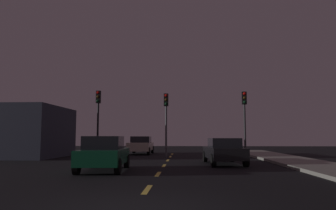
% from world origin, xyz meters
% --- Properties ---
extents(ground_plane, '(80.00, 80.00, 0.00)m').
position_xyz_m(ground_plane, '(0.00, 7.00, 0.00)').
color(ground_plane, black).
extents(lane_stripe_second, '(0.16, 1.60, 0.01)m').
position_xyz_m(lane_stripe_second, '(0.00, 2.60, 0.00)').
color(lane_stripe_second, '#EACC4C').
rests_on(lane_stripe_second, ground_plane).
extents(lane_stripe_third, '(0.16, 1.60, 0.01)m').
position_xyz_m(lane_stripe_third, '(0.00, 6.40, 0.00)').
color(lane_stripe_third, '#EACC4C').
rests_on(lane_stripe_third, ground_plane).
extents(lane_stripe_fourth, '(0.16, 1.60, 0.01)m').
position_xyz_m(lane_stripe_fourth, '(0.00, 10.20, 0.00)').
color(lane_stripe_fourth, '#EACC4C').
rests_on(lane_stripe_fourth, ground_plane).
extents(lane_stripe_fifth, '(0.16, 1.60, 0.01)m').
position_xyz_m(lane_stripe_fifth, '(0.00, 14.00, 0.00)').
color(lane_stripe_fifth, '#EACC4C').
rests_on(lane_stripe_fifth, ground_plane).
extents(lane_stripe_sixth, '(0.16, 1.60, 0.01)m').
position_xyz_m(lane_stripe_sixth, '(0.00, 17.80, 0.00)').
color(lane_stripe_sixth, '#EACC4C').
rests_on(lane_stripe_sixth, ground_plane).
extents(lane_stripe_seventh, '(0.16, 1.60, 0.01)m').
position_xyz_m(lane_stripe_seventh, '(0.00, 21.60, 0.00)').
color(lane_stripe_seventh, '#EACC4C').
rests_on(lane_stripe_seventh, ground_plane).
extents(traffic_signal_left, '(0.32, 0.38, 4.81)m').
position_xyz_m(traffic_signal_left, '(-5.14, 16.18, 3.37)').
color(traffic_signal_left, black).
rests_on(traffic_signal_left, ground_plane).
extents(traffic_signal_center, '(0.32, 0.38, 4.57)m').
position_xyz_m(traffic_signal_center, '(-0.23, 16.18, 3.22)').
color(traffic_signal_center, '#4C4C51').
rests_on(traffic_signal_center, ground_plane).
extents(traffic_signal_right, '(0.32, 0.38, 4.67)m').
position_xyz_m(traffic_signal_right, '(5.30, 16.18, 3.28)').
color(traffic_signal_right, '#2D2D30').
rests_on(traffic_signal_right, ground_plane).
extents(car_stopped_ahead, '(2.04, 4.49, 1.41)m').
position_xyz_m(car_stopped_ahead, '(3.18, 11.14, 0.73)').
color(car_stopped_ahead, black).
rests_on(car_stopped_ahead, ground_plane).
extents(car_adjacent_lane, '(2.04, 4.10, 1.50)m').
position_xyz_m(car_adjacent_lane, '(-2.43, 7.38, 0.76)').
color(car_adjacent_lane, '#0F4C2D').
rests_on(car_adjacent_lane, ground_plane).
extents(car_oncoming_far, '(1.96, 4.49, 1.53)m').
position_xyz_m(car_oncoming_far, '(-2.74, 21.54, 0.78)').
color(car_oncoming_far, beige).
rests_on(car_oncoming_far, ground_plane).
extents(storefront_left, '(4.99, 6.58, 3.70)m').
position_xyz_m(storefront_left, '(-10.49, 16.67, 1.85)').
color(storefront_left, '#333847').
rests_on(storefront_left, ground_plane).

